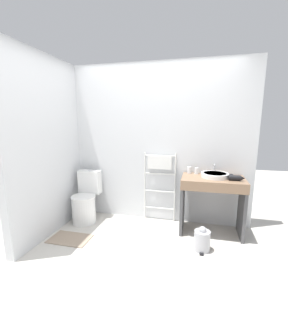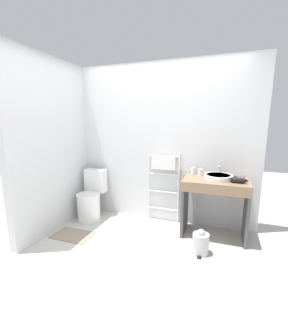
# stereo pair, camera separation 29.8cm
# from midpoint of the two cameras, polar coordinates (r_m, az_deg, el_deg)

# --- Properties ---
(ground_plane) EXTENTS (12.00, 12.00, 0.00)m
(ground_plane) POSITION_cam_midpoint_polar(r_m,az_deg,el_deg) (2.83, -5.74, -23.05)
(ground_plane) COLOR beige
(wall_back) EXTENTS (2.98, 0.12, 2.51)m
(wall_back) POSITION_cam_midpoint_polar(r_m,az_deg,el_deg) (3.64, 0.98, 6.01)
(wall_back) COLOR silver
(wall_back) RESTS_ON ground_plane
(wall_side) EXTENTS (0.12, 1.91, 2.51)m
(wall_side) POSITION_cam_midpoint_polar(r_m,az_deg,el_deg) (3.63, -24.42, 4.96)
(wall_side) COLOR silver
(wall_side) RESTS_ON ground_plane
(toilet) EXTENTS (0.39, 0.52, 0.83)m
(toilet) POSITION_cam_midpoint_polar(r_m,az_deg,el_deg) (3.86, -16.82, -8.24)
(toilet) COLOR white
(toilet) RESTS_ON ground_plane
(towel_radiator) EXTENTS (0.52, 0.06, 1.13)m
(towel_radiator) POSITION_cam_midpoint_polar(r_m,az_deg,el_deg) (3.59, 1.64, -1.01)
(towel_radiator) COLOR white
(towel_radiator) RESTS_ON ground_plane
(vanity_counter) EXTENTS (0.87, 0.55, 0.84)m
(vanity_counter) POSITION_cam_midpoint_polar(r_m,az_deg,el_deg) (3.34, 14.46, -7.10)
(vanity_counter) COLOR #84664C
(vanity_counter) RESTS_ON ground_plane
(sink_basin) EXTENTS (0.39, 0.39, 0.06)m
(sink_basin) POSITION_cam_midpoint_polar(r_m,az_deg,el_deg) (3.30, 15.12, -1.76)
(sink_basin) COLOR white
(sink_basin) RESTS_ON vanity_counter
(faucet) EXTENTS (0.02, 0.10, 0.15)m
(faucet) POSITION_cam_midpoint_polar(r_m,az_deg,el_deg) (3.48, 15.13, 0.01)
(faucet) COLOR silver
(faucet) RESTS_ON vanity_counter
(cup_near_wall) EXTENTS (0.06, 0.06, 0.10)m
(cup_near_wall) POSITION_cam_midpoint_polar(r_m,az_deg,el_deg) (3.48, 9.05, -0.52)
(cup_near_wall) COLOR white
(cup_near_wall) RESTS_ON vanity_counter
(cup_near_edge) EXTENTS (0.06, 0.06, 0.09)m
(cup_near_edge) POSITION_cam_midpoint_polar(r_m,az_deg,el_deg) (3.45, 10.83, -0.75)
(cup_near_edge) COLOR white
(cup_near_edge) RESTS_ON vanity_counter
(hair_dryer) EXTENTS (0.21, 0.16, 0.08)m
(hair_dryer) POSITION_cam_midpoint_polar(r_m,az_deg,el_deg) (3.20, 19.80, -2.36)
(hair_dryer) COLOR black
(hair_dryer) RESTS_ON vanity_counter
(trash_bin) EXTENTS (0.20, 0.24, 0.33)m
(trash_bin) POSITION_cam_midpoint_polar(r_m,az_deg,el_deg) (3.04, 11.71, -17.54)
(trash_bin) COLOR #B7B7BC
(trash_bin) RESTS_ON ground_plane
(bath_mat) EXTENTS (0.56, 0.36, 0.01)m
(bath_mat) POSITION_cam_midpoint_polar(r_m,az_deg,el_deg) (3.50, -20.71, -16.50)
(bath_mat) COLOR gray
(bath_mat) RESTS_ON ground_plane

